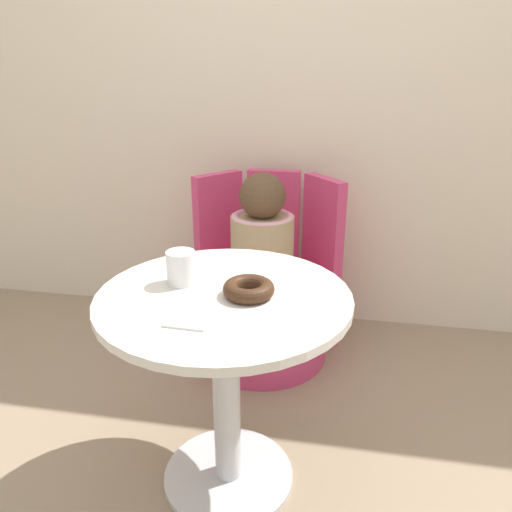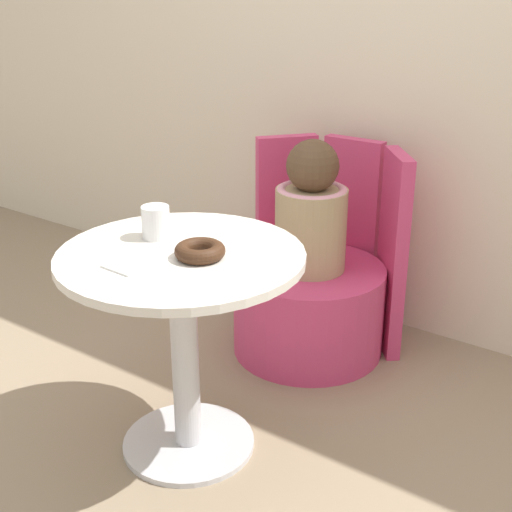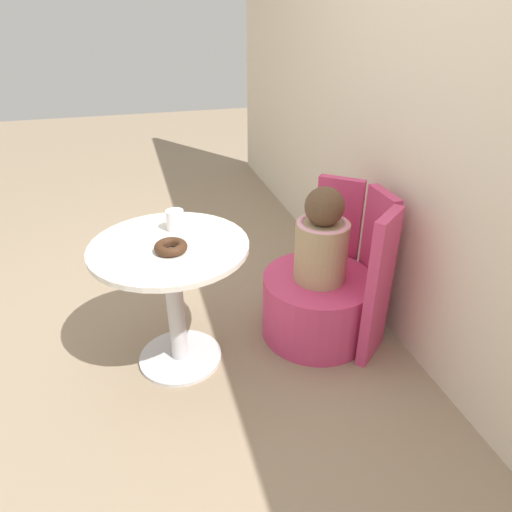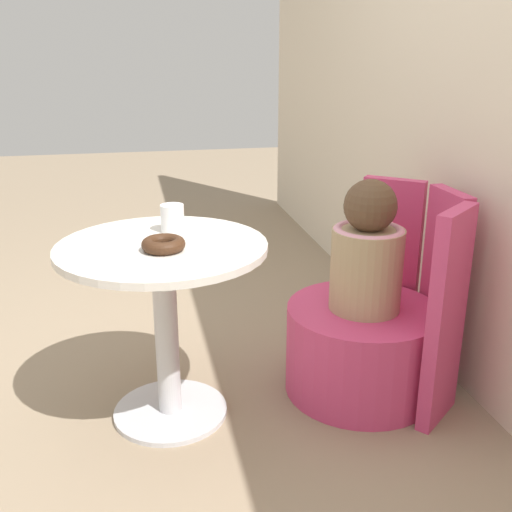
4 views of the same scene
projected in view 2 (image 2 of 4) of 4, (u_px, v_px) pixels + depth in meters
The scene contains 9 objects.
ground_plane at pixel (208, 447), 2.20m from camera, with size 12.00×12.00×0.00m, color gray.
back_wall at pixel (395, 19), 2.60m from camera, with size 6.00×0.06×2.40m.
round_table at pixel (183, 309), 2.04m from camera, with size 0.70×0.70×0.64m.
tub_chair at pixel (308, 309), 2.71m from camera, with size 0.57×0.57×0.34m.
booth_backrest at pixel (341, 238), 2.80m from camera, with size 0.67×0.24×0.77m.
child_figure at pixel (311, 212), 2.56m from camera, with size 0.26×0.26×0.48m.
donut at pixel (200, 251), 1.93m from camera, with size 0.14×0.14×0.04m.
cup at pixel (156, 222), 2.06m from camera, with size 0.08×0.08×0.10m.
paper_napkin at pixel (129, 265), 1.88m from camera, with size 0.11×0.11×0.01m.
Camera 2 is at (1.17, -1.39, 1.38)m, focal length 50.00 mm.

